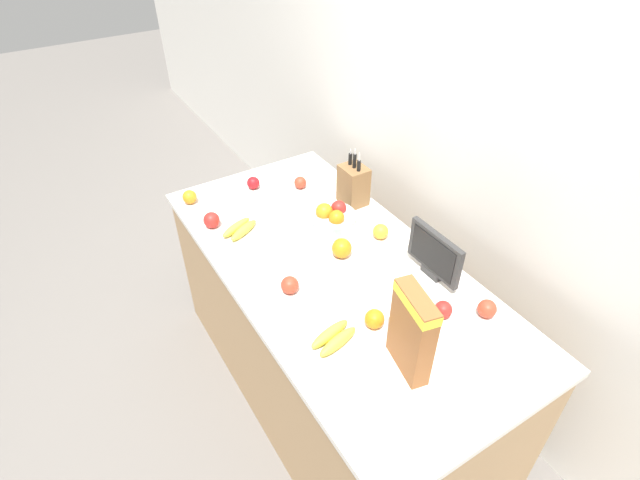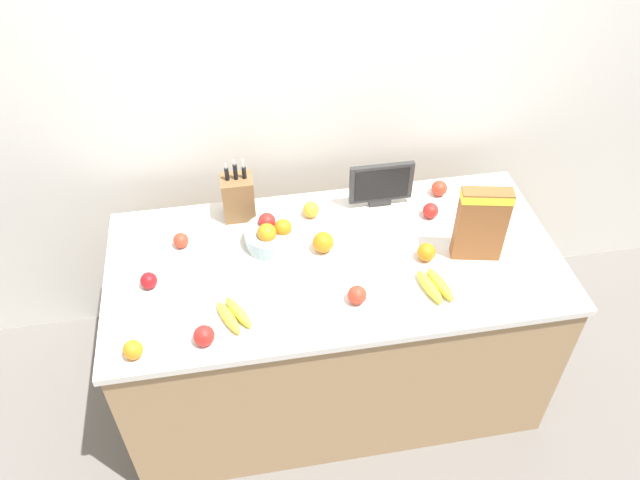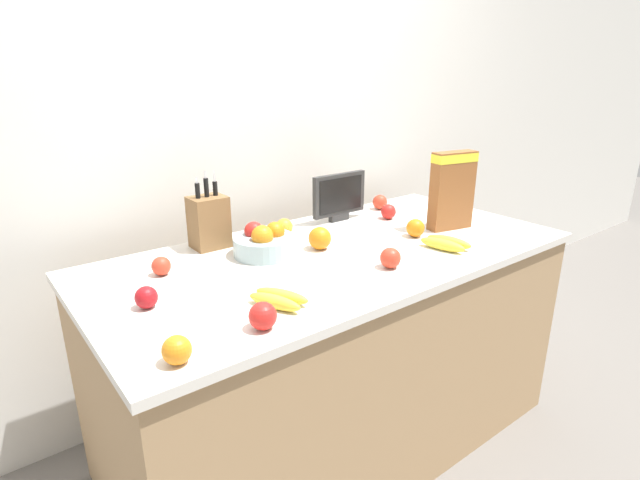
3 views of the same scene
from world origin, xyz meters
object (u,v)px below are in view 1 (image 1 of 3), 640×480
banana_bunch_left (334,338)px  apple_by_knife_block (443,310)px  orange_front_right (342,248)px  apple_rear (290,285)px  fruit_bowl (332,219)px  orange_front_left (381,231)px  banana_bunch_right (240,229)px  cereal_box (412,330)px  orange_front_center (374,319)px  orange_near_bowl (190,197)px  apple_front (300,183)px  apple_rightmost (253,183)px  apple_near_bananas (487,309)px  small_monitor (434,254)px  apple_middle (212,220)px  knife_block (353,185)px

banana_bunch_left → apple_by_knife_block: size_ratio=2.80×
orange_front_right → apple_rear: bearing=-75.6°
fruit_bowl → orange_front_left: size_ratio=3.18×
banana_bunch_right → orange_front_left: bearing=54.6°
cereal_box → banana_bunch_left: (-0.22, -0.16, -0.16)m
cereal_box → orange_front_center: bearing=-171.3°
orange_front_left → fruit_bowl: bearing=-142.3°
orange_front_left → banana_bunch_right: bearing=-125.4°
banana_bunch_right → orange_front_left: (0.37, 0.53, 0.02)m
orange_near_bowl → orange_front_center: (1.14, 0.29, 0.00)m
orange_front_right → orange_front_center: size_ratio=1.17×
apple_front → orange_front_center: size_ratio=0.86×
apple_rightmost → apple_near_bananas: apple_near_bananas is taller
cereal_box → orange_front_left: size_ratio=4.63×
small_monitor → apple_middle: small_monitor is taller
apple_rightmost → apple_middle: (0.20, -0.31, 0.01)m
apple_front → orange_front_right: bearing=-12.2°
cereal_box → banana_bunch_right: (-0.99, -0.17, -0.16)m
small_monitor → knife_block: bearing=176.8°
orange_near_bowl → orange_front_right: orange_front_right is taller
small_monitor → apple_near_bananas: (0.28, 0.03, -0.08)m
cereal_box → apple_near_bananas: 0.43m
orange_front_right → orange_front_center: bearing=-16.9°
small_monitor → banana_bunch_right: small_monitor is taller
apple_by_knife_block → banana_bunch_right: bearing=-154.0°
cereal_box → orange_front_right: cereal_box is taller
apple_front → apple_middle: 0.53m
apple_near_bananas → orange_near_bowl: bearing=-152.6°
fruit_bowl → banana_bunch_left: bearing=-32.2°
cereal_box → apple_middle: 1.14m
apple_rear → apple_near_bananas: bearing=48.5°
apple_by_knife_block → apple_front: size_ratio=1.07×
apple_rear → orange_front_left: size_ratio=1.02×
knife_block → apple_rightmost: knife_block is taller
apple_rightmost → apple_front: (0.12, 0.21, -0.00)m
banana_bunch_right → apple_near_bananas: size_ratio=2.73×
cereal_box → fruit_bowl: cereal_box is taller
apple_near_bananas → orange_front_right: bearing=-155.0°
banana_bunch_left → banana_bunch_right: bearing=-179.0°
banana_bunch_left → apple_front: bearing=156.6°
orange_front_right → banana_bunch_left: bearing=-37.0°
apple_rightmost → apple_front: apple_rightmost is taller
orange_front_center → apple_middle: bearing=-163.0°
fruit_bowl → apple_middle: fruit_bowl is taller
fruit_bowl → apple_by_knife_block: size_ratio=3.30×
apple_middle → fruit_bowl: bearing=58.0°
apple_front → orange_front_left: (0.56, 0.10, 0.00)m
apple_rightmost → apple_near_bananas: bearing=15.6°
apple_by_knife_block → orange_near_bowl: orange_near_bowl is taller
orange_front_left → orange_front_right: orange_front_right is taller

